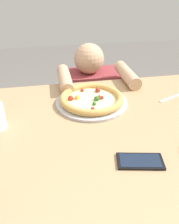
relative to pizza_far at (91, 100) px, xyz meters
The scene contains 5 objects.
dining_table 0.24m from the pizza_far, 91.92° to the right, with size 1.37×0.92×0.75m.
pizza_far is the anchor object (origin of this frame).
fork 0.43m from the pizza_far, ahead, with size 0.19×0.09×0.00m.
cell_phone 0.42m from the pizza_far, 79.17° to the right, with size 0.16×0.10×0.01m.
diner_seated 0.58m from the pizza_far, 80.67° to the left, with size 0.42×0.53×0.91m.
Camera 1 is at (-0.18, -0.72, 1.28)m, focal length 36.69 mm.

